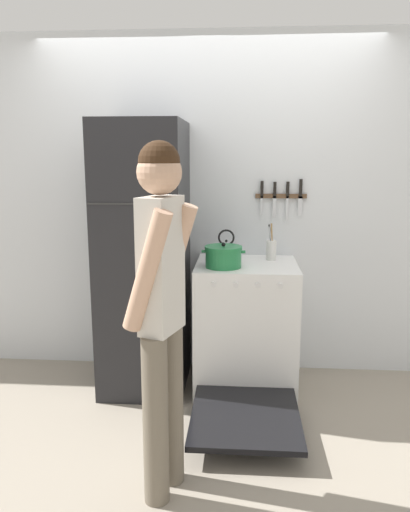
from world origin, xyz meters
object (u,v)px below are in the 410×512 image
at_px(tea_kettle, 226,250).
at_px(stove_range, 246,327).
at_px(dutch_oven_pot, 223,257).
at_px(person, 162,303).
at_px(utensil_jar, 271,249).
at_px(refrigerator, 144,258).

bearing_deg(tea_kettle, stove_range, -48.55).
height_order(dutch_oven_pot, tea_kettle, tea_kettle).
bearing_deg(dutch_oven_pot, person, -102.74).
height_order(dutch_oven_pot, person, person).
height_order(tea_kettle, person, person).
xyz_separation_m(dutch_oven_pot, utensil_jar, (0.34, 0.26, 0.01)).
distance_m(refrigerator, dutch_oven_pot, 0.58).
bearing_deg(dutch_oven_pot, utensil_jar, 38.00).
relative_size(dutch_oven_pot, tea_kettle, 1.33).
bearing_deg(utensil_jar, person, -113.32).
relative_size(refrigerator, tea_kettle, 8.50).
xyz_separation_m(stove_range, person, (-0.41, -1.19, 0.53)).
relative_size(refrigerator, person, 1.10).
bearing_deg(person, utensil_jar, -4.88).
height_order(refrigerator, utensil_jar, refrigerator).
xyz_separation_m(tea_kettle, utensil_jar, (0.33, 0.01, 0.01)).
xyz_separation_m(stove_range, dutch_oven_pot, (-0.16, -0.09, 0.53)).
relative_size(tea_kettle, person, 0.13).
bearing_deg(refrigerator, tea_kettle, 14.82).
bearing_deg(refrigerator, person, -75.14).
distance_m(utensil_jar, person, 1.48).
relative_size(stove_range, utensil_jar, 5.12).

